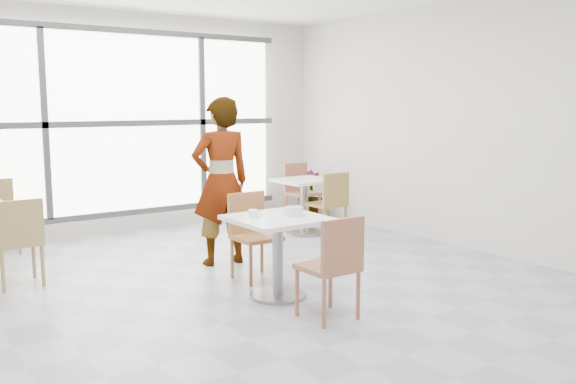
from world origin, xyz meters
TOP-DOWN VIEW (x-y plane):
  - floor at (0.00, 0.00)m, footprint 7.00×7.00m
  - wall_back at (0.00, 3.50)m, footprint 6.00×0.00m
  - wall_right at (3.00, 0.00)m, footprint 0.00×7.00m
  - window at (0.00, 3.44)m, footprint 4.60×0.07m
  - main_table at (0.01, -0.12)m, footprint 0.80×0.80m
  - chair_near at (0.03, -0.90)m, footprint 0.42×0.42m
  - chair_far at (0.16, 0.56)m, footprint 0.42×0.42m
  - oatmeal_bowl at (0.17, -0.16)m, footprint 0.21×0.21m
  - coffee_cup at (-0.18, -0.01)m, footprint 0.16×0.13m
  - person at (0.18, 1.22)m, footprint 0.71×0.51m
  - bg_table_right at (1.88, 1.97)m, footprint 0.70×0.70m
  - bg_chair_left_near at (-1.85, 1.56)m, footprint 0.42×0.42m
  - bg_chair_right_near at (2.03, 1.59)m, footprint 0.42×0.42m
  - bg_chair_right_far at (2.36, 2.74)m, footprint 0.42×0.42m
  - plant_right at (2.70, 2.91)m, footprint 0.47×0.47m

SIDE VIEW (x-z plane):
  - floor at x=0.00m, z-range 0.00..0.00m
  - plant_right at x=2.70m, z-range 0.00..0.73m
  - bg_table_right at x=1.88m, z-range 0.11..0.86m
  - chair_near at x=0.03m, z-range 0.07..0.94m
  - chair_far at x=0.16m, z-range 0.07..0.94m
  - bg_chair_left_near at x=-1.85m, z-range 0.07..0.94m
  - bg_chair_right_near at x=2.03m, z-range 0.07..0.94m
  - bg_chair_right_far at x=2.36m, z-range 0.07..0.94m
  - main_table at x=0.01m, z-range 0.15..0.90m
  - coffee_cup at x=-0.18m, z-range 0.75..0.81m
  - oatmeal_bowl at x=0.17m, z-range 0.75..0.84m
  - person at x=0.18m, z-range 0.00..1.84m
  - window at x=0.00m, z-range 0.24..2.76m
  - wall_back at x=0.00m, z-range -1.50..4.50m
  - wall_right at x=3.00m, z-range -2.00..5.00m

